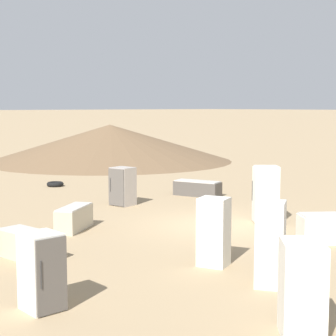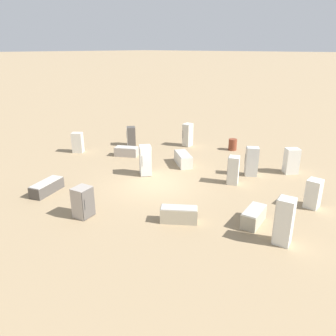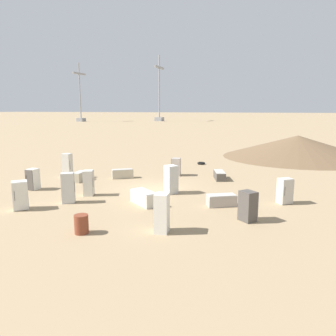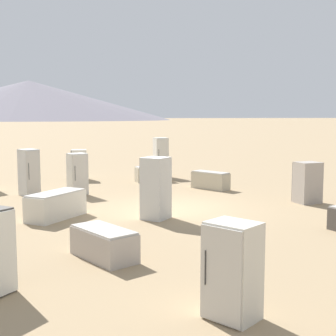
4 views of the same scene
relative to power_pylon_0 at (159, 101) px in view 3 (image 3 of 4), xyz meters
name	(u,v)px [view 3 (image 3 of 4)]	position (x,y,z in m)	size (l,w,h in m)	color
ground_plane	(154,189)	(119.26, 46.80, -8.90)	(1000.00, 1000.00, 0.00)	#9E8460
dirt_mound	(297,146)	(100.07, 56.24, -7.68)	(16.39, 16.39, 2.45)	brown
power_pylon_0	(159,101)	(0.00, 0.00, 0.00)	(10.02, 3.44, 28.63)	gray
power_pylon_1	(80,104)	(16.79, -30.10, -1.22)	(8.64, 2.96, 24.70)	gray
discarded_fridge_0	(89,183)	(122.25, 43.64, -8.11)	(0.83, 0.81, 1.59)	silver
discarded_fridge_1	(221,200)	(121.66, 51.89, -8.58)	(1.43, 1.75, 0.65)	#A89E93
discarded_fridge_2	(123,174)	(116.89, 43.17, -8.55)	(1.43, 1.66, 0.71)	#B2A88E
discarded_fridge_3	(220,175)	(114.68, 50.39, -8.59)	(2.05, 1.30, 0.63)	#4C4742
discarded_fridge_4	(33,179)	(122.23, 39.25, -8.20)	(0.75, 0.64, 1.41)	silver
discarded_fridge_5	(248,206)	(123.68, 53.56, -8.17)	(0.97, 0.98, 1.47)	#4C4742
discarded_fridge_6	(144,198)	(122.85, 47.70, -8.51)	(1.77, 2.01, 0.78)	beige
discarded_fridge_7	(285,191)	(119.93, 55.19, -8.17)	(0.93, 0.94, 1.46)	beige
discarded_fridge_8	(176,167)	(114.44, 46.76, -8.19)	(0.90, 0.85, 1.42)	#A89E93
discarded_fridge_9	(68,188)	(124.05, 43.46, -8.02)	(0.86, 0.91, 1.75)	silver
discarded_fridge_10	(80,176)	(118.91, 40.62, -8.55)	(1.62, 0.88, 0.70)	#B2A88E
discarded_fridge_11	(20,195)	(126.01, 41.83, -8.12)	(1.03, 1.02, 1.55)	silver
discarded_fridge_12	(67,166)	(118.27, 39.07, -7.94)	(0.71, 0.75, 1.93)	silver
discarded_fridge_13	(162,213)	(126.49, 50.19, -8.03)	(0.83, 0.68, 1.75)	silver
discarded_fridge_14	(171,179)	(119.97, 48.29, -8.00)	(0.98, 1.00, 1.81)	silver
scrap_tire	(201,163)	(108.40, 47.34, -8.80)	(0.77, 0.77, 0.21)	black
rusty_barrel	(81,224)	(127.84, 46.96, -8.48)	(0.61, 0.61, 0.83)	brown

